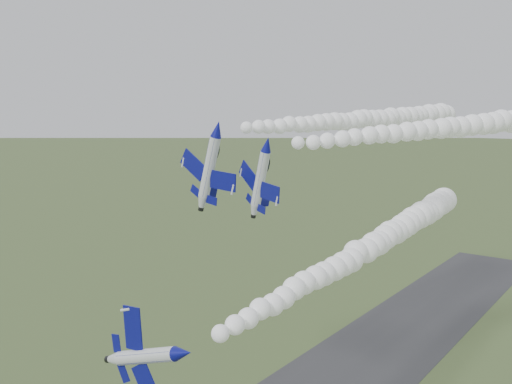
% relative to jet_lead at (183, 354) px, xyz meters
% --- Properties ---
extents(jet_lead, '(3.86, 12.03, 9.51)m').
position_rel_jet_lead_xyz_m(jet_lead, '(0.00, 0.00, 0.00)').
color(jet_lead, silver).
extents(smoke_trail_jet_lead, '(5.86, 70.19, 4.70)m').
position_rel_jet_lead_xyz_m(smoke_trail_jet_lead, '(-0.04, 38.07, 2.21)').
color(smoke_trail_jet_lead, white).
extents(jet_pair_left, '(11.00, 13.68, 4.33)m').
position_rel_jet_lead_xyz_m(jet_pair_left, '(-17.44, 25.61, 18.98)').
color(jet_pair_left, silver).
extents(smoke_trail_jet_pair_left, '(11.37, 74.24, 4.75)m').
position_rel_jet_lead_xyz_m(smoke_trail_jet_pair_left, '(-13.86, 66.19, 19.69)').
color(smoke_trail_jet_pair_left, white).
extents(jet_pair_right, '(9.47, 11.47, 3.82)m').
position_rel_jet_lead_xyz_m(jet_pair_right, '(-8.98, 25.60, 17.15)').
color(jet_pair_right, silver).
extents(smoke_trail_jet_pair_right, '(29.29, 68.87, 4.65)m').
position_rel_jet_lead_xyz_m(smoke_trail_jet_pair_right, '(6.04, 61.39, 19.08)').
color(smoke_trail_jet_pair_right, white).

